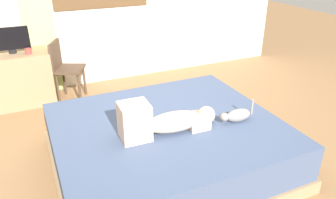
# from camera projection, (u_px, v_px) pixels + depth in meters

# --- Properties ---
(ground_plane) EXTENTS (16.00, 16.00, 0.00)m
(ground_plane) POSITION_uv_depth(u_px,v_px,m) (170.00, 163.00, 3.41)
(ground_plane) COLOR olive
(bed) EXTENTS (2.20, 1.93, 0.50)m
(bed) POSITION_uv_depth(u_px,v_px,m) (167.00, 145.00, 3.28)
(bed) COLOR #997A56
(bed) RESTS_ON ground
(person_lying) EXTENTS (0.94, 0.29, 0.34)m
(person_lying) POSITION_uv_depth(u_px,v_px,m) (164.00, 121.00, 2.98)
(person_lying) COLOR #CCB299
(person_lying) RESTS_ON bed
(cat) EXTENTS (0.36, 0.13, 0.21)m
(cat) POSITION_uv_depth(u_px,v_px,m) (237.00, 115.00, 3.18)
(cat) COLOR gray
(cat) RESTS_ON bed
(desk) EXTENTS (0.90, 0.56, 0.74)m
(desk) POSITION_uv_depth(u_px,v_px,m) (18.00, 79.00, 4.54)
(desk) COLOR #997A56
(desk) RESTS_ON ground
(tv_monitor) EXTENTS (0.48, 0.10, 0.35)m
(tv_monitor) POSITION_uv_depth(u_px,v_px,m) (10.00, 40.00, 4.30)
(tv_monitor) COLOR black
(tv_monitor) RESTS_ON desk
(cup) EXTENTS (0.08, 0.08, 0.08)m
(cup) POSITION_uv_depth(u_px,v_px,m) (28.00, 51.00, 4.33)
(cup) COLOR #B23D38
(cup) RESTS_ON desk
(chair_by_desk) EXTENTS (0.50, 0.50, 0.86)m
(chair_by_desk) POSITION_uv_depth(u_px,v_px,m) (64.00, 66.00, 4.61)
(chair_by_desk) COLOR #4C3828
(chair_by_desk) RESTS_ON ground
(curtain_left) EXTENTS (0.44, 0.06, 2.57)m
(curtain_left) POSITION_uv_depth(u_px,v_px,m) (35.00, 6.00, 4.52)
(curtain_left) COLOR #ADCC75
(curtain_left) RESTS_ON ground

